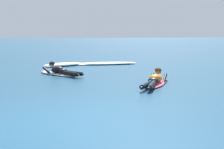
# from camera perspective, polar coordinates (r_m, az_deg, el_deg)

# --- Properties ---
(ground_plane) EXTENTS (120.00, 120.00, 0.00)m
(ground_plane) POSITION_cam_1_polar(r_m,az_deg,el_deg) (16.32, -11.37, 1.48)
(ground_plane) COLOR navy
(surfer_near) EXTENTS (1.70, 2.39, 0.55)m
(surfer_near) POSITION_cam_1_polar(r_m,az_deg,el_deg) (10.40, 7.38, -1.07)
(surfer_near) COLOR #E54C66
(surfer_near) RESTS_ON ground
(surfer_far) EXTENTS (1.65, 2.34, 0.54)m
(surfer_far) POSITION_cam_1_polar(r_m,az_deg,el_deg) (12.83, -9.02, 0.52)
(surfer_far) COLOR white
(surfer_far) RESTS_ON ground
(whitewater_mid_left) EXTENTS (3.10, 0.80, 0.13)m
(whitewater_mid_left) POSITION_cam_1_polar(r_m,az_deg,el_deg) (16.62, -0.97, 1.93)
(whitewater_mid_left) COLOR white
(whitewater_mid_left) RESTS_ON ground
(whitewater_back) EXTENTS (2.12, 1.44, 0.16)m
(whitewater_back) POSITION_cam_1_polar(r_m,az_deg,el_deg) (16.04, -8.41, 1.72)
(whitewater_back) COLOR white
(whitewater_back) RESTS_ON ground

